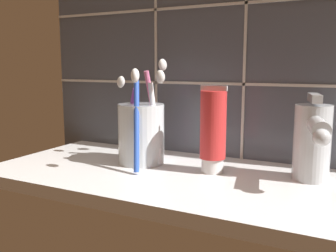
% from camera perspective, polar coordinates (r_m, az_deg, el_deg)
% --- Properties ---
extents(sink_counter, '(0.72, 0.29, 0.02)m').
position_cam_1_polar(sink_counter, '(0.59, 5.72, -8.66)').
color(sink_counter, white).
rests_on(sink_counter, ground).
extents(tile_wall_backsplash, '(0.82, 0.02, 0.41)m').
position_cam_1_polar(tile_wall_backsplash, '(0.70, 10.37, 10.42)').
color(tile_wall_backsplash, '#4C515B').
rests_on(tile_wall_backsplash, ground).
extents(toothbrush_cup, '(0.12, 0.15, 0.18)m').
position_cam_1_polar(toothbrush_cup, '(0.66, -4.06, -0.84)').
color(toothbrush_cup, silver).
rests_on(toothbrush_cup, sink_counter).
extents(toothpaste_tube, '(0.04, 0.04, 0.14)m').
position_cam_1_polar(toothpaste_tube, '(0.60, 6.81, -0.62)').
color(toothpaste_tube, white).
rests_on(toothpaste_tube, sink_counter).
extents(sink_faucet, '(0.06, 0.12, 0.13)m').
position_cam_1_polar(sink_faucet, '(0.59, 21.20, -1.95)').
color(sink_faucet, silver).
rests_on(sink_faucet, sink_counter).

